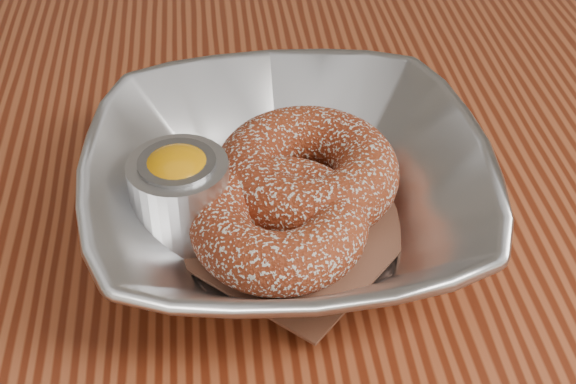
{
  "coord_description": "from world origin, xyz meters",
  "views": [
    {
      "loc": [
        -0.15,
        -0.37,
        1.1
      ],
      "look_at": [
        -0.11,
        -0.0,
        0.78
      ],
      "focal_mm": 50.0,
      "sensor_mm": 36.0,
      "label": 1
    }
  ],
  "objects": [
    {
      "name": "table",
      "position": [
        0.0,
        0.0,
        0.65
      ],
      "size": [
        1.2,
        0.8,
        0.75
      ],
      "color": "brown",
      "rests_on": "ground_plane"
    },
    {
      "name": "serving_bowl",
      "position": [
        -0.11,
        -0.0,
        0.78
      ],
      "size": [
        0.25,
        0.25,
        0.06
      ],
      "primitive_type": "imported",
      "color": "silver",
      "rests_on": "table"
    },
    {
      "name": "parchment",
      "position": [
        -0.11,
        -0.0,
        0.76
      ],
      "size": [
        0.2,
        0.2,
        0.0
      ],
      "primitive_type": "cube",
      "rotation": [
        0.0,
        0.0,
        0.82
      ],
      "color": "brown",
      "rests_on": "table"
    },
    {
      "name": "donut_back",
      "position": [
        -0.09,
        0.02,
        0.78
      ],
      "size": [
        0.15,
        0.15,
        0.04
      ],
      "primitive_type": "torus",
      "rotation": [
        0.0,
        0.0,
        0.3
      ],
      "color": "maroon",
      "rests_on": "parchment"
    },
    {
      "name": "donut_front",
      "position": [
        -0.12,
        -0.03,
        0.78
      ],
      "size": [
        0.13,
        0.13,
        0.04
      ],
      "primitive_type": "torus",
      "rotation": [
        0.0,
        0.0,
        0.21
      ],
      "color": "maroon",
      "rests_on": "parchment"
    },
    {
      "name": "ramekin",
      "position": [
        -0.17,
        -0.0,
        0.79
      ],
      "size": [
        0.06,
        0.06,
        0.06
      ],
      "color": "silver",
      "rests_on": "table"
    }
  ]
}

